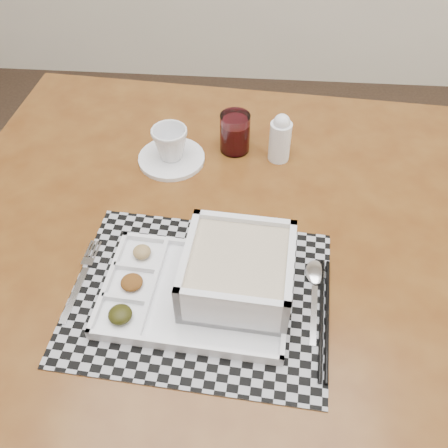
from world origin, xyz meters
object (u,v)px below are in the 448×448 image
(dining_table, at_px, (206,269))
(juice_glass, at_px, (235,134))
(creamer_bottle, at_px, (280,138))
(cup, at_px, (170,144))
(serving_tray, at_px, (226,278))

(dining_table, relative_size, juice_glass, 12.83)
(dining_table, height_order, juice_glass, juice_glass)
(dining_table, xyz_separation_m, creamer_bottle, (0.14, 0.27, 0.14))
(dining_table, xyz_separation_m, cup, (-0.10, 0.24, 0.13))
(cup, height_order, creamer_bottle, creamer_bottle)
(cup, xyz_separation_m, creamer_bottle, (0.24, 0.03, 0.01))
(serving_tray, distance_m, creamer_bottle, 0.39)
(dining_table, relative_size, cup, 14.77)
(serving_tray, height_order, juice_glass, serving_tray)
(cup, bearing_deg, serving_tray, -65.25)
(cup, height_order, juice_glass, juice_glass)
(serving_tray, relative_size, cup, 4.22)
(cup, bearing_deg, dining_table, -65.80)
(juice_glass, xyz_separation_m, creamer_bottle, (0.10, -0.02, 0.01))
(dining_table, bearing_deg, serving_tray, -65.75)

